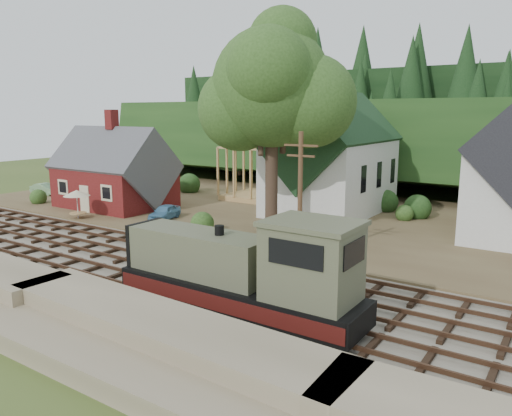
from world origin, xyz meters
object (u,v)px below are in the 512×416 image
Objects in this scene: car_blue at (165,212)px; car_green at (46,189)px; locomotive at (246,273)px; patio_set at (77,194)px.

car_blue is 0.99× the size of car_green.
patio_set is at bearing 159.86° from locomotive.
locomotive is 3.27× the size of car_blue.
patio_set is (-23.18, 8.50, 0.25)m from locomotive.
patio_set is (13.32, -5.83, 1.44)m from car_green.
locomotive is 4.91× the size of patio_set.
locomotive is 39.22m from car_green.
car_blue is at bearing 30.42° from patio_set.
locomotive is at bearing -50.47° from car_blue.
patio_set reaches higher than car_green.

